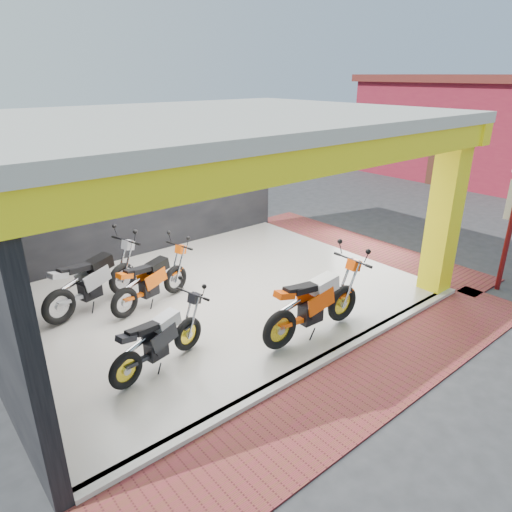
{
  "coord_description": "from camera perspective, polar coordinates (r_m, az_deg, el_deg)",
  "views": [
    {
      "loc": [
        -4.78,
        -5.07,
        4.34
      ],
      "look_at": [
        0.71,
        1.52,
        0.9
      ],
      "focal_mm": 32.0,
      "sensor_mm": 36.0,
      "label": 1
    }
  ],
  "objects": [
    {
      "name": "showroom_ceiling",
      "position": [
        8.57,
        -6.0,
        16.78
      ],
      "size": [
        8.4,
        6.4,
        0.2
      ],
      "primitive_type": "cube",
      "color": "beige",
      "rests_on": "corner_column"
    },
    {
      "name": "paver_right",
      "position": [
        12.67,
        12.9,
        1.32
      ],
      "size": [
        1.4,
        7.0,
        0.03
      ],
      "primitive_type": "cube",
      "color": "maroon",
      "rests_on": "ground"
    },
    {
      "name": "moto_hero",
      "position": [
        8.31,
        10.86,
        -3.76
      ],
      "size": [
        2.33,
        0.92,
        1.41
      ],
      "primitive_type": null,
      "rotation": [
        0.0,
        0.0,
        -0.03
      ],
      "color": "#FF520A",
      "rests_on": "showroom_floor"
    },
    {
      "name": "header_beam_right",
      "position": [
        11.32,
        11.74,
        16.15
      ],
      "size": [
        0.3,
        6.4,
        0.4
      ],
      "primitive_type": "cube",
      "color": "#FEF015",
      "rests_on": "corner_column"
    },
    {
      "name": "header_beam_front",
      "position": [
        6.36,
        9.84,
        12.12
      ],
      "size": [
        8.4,
        0.3,
        0.4
      ],
      "primitive_type": "cube",
      "color": "#FEF015",
      "rests_on": "corner_column"
    },
    {
      "name": "moto_row_b",
      "position": [
        9.39,
        -10.16,
        -1.28
      ],
      "size": [
        2.1,
        1.18,
        1.21
      ],
      "primitive_type": null,
      "rotation": [
        0.0,
        0.0,
        0.23
      ],
      "color": "#EF570A",
      "rests_on": "showroom_floor"
    },
    {
      "name": "floor_kerb",
      "position": [
        7.6,
        8.36,
        -12.82
      ],
      "size": [
        8.0,
        0.2,
        0.1
      ],
      "primitive_type": "cube",
      "color": "beige",
      "rests_on": "ground"
    },
    {
      "name": "back_wall",
      "position": [
        11.53,
        -14.43,
        8.19
      ],
      "size": [
        8.2,
        0.2,
        3.5
      ],
      "primitive_type": "cube",
      "color": "black",
      "rests_on": "ground"
    },
    {
      "name": "paver_front",
      "position": [
        7.23,
        13.08,
        -15.57
      ],
      "size": [
        9.0,
        1.4,
        0.03
      ],
      "primitive_type": "cube",
      "color": "maroon",
      "rests_on": "ground"
    },
    {
      "name": "moto_row_d",
      "position": [
        9.55,
        -16.52,
        -0.99
      ],
      "size": [
        2.37,
        1.4,
        1.36
      ],
      "primitive_type": null,
      "rotation": [
        0.0,
        0.0,
        0.27
      ],
      "color": "#999BA0",
      "rests_on": "showroom_floor"
    },
    {
      "name": "showroom_floor",
      "position": [
        9.55,
        -5.17,
        -4.93
      ],
      "size": [
        8.0,
        6.0,
        0.1
      ],
      "primitive_type": "cube",
      "color": "beige",
      "rests_on": "ground"
    },
    {
      "name": "signpost",
      "position": [
        10.74,
        29.21,
        3.19
      ],
      "size": [
        0.1,
        0.36,
        2.58
      ],
      "rotation": [
        0.0,
        0.0,
        -0.01
      ],
      "color": "#580D0F",
      "rests_on": "ground"
    },
    {
      "name": "ground",
      "position": [
        8.21,
        3.0,
        -10.1
      ],
      "size": [
        80.0,
        80.0,
        0.0
      ],
      "primitive_type": "plane",
      "color": "#2D2D30",
      "rests_on": "ground"
    },
    {
      "name": "moto_row_a",
      "position": [
        7.46,
        -8.62,
        -7.8
      ],
      "size": [
        2.01,
        1.11,
        1.16
      ],
      "primitive_type": null,
      "rotation": [
        0.0,
        0.0,
        0.22
      ],
      "color": "black",
      "rests_on": "showroom_floor"
    },
    {
      "name": "corner_column",
      "position": [
        9.91,
        22.54,
        5.01
      ],
      "size": [
        0.5,
        0.5,
        3.5
      ],
      "primitive_type": "cube",
      "color": "#FEF015",
      "rests_on": "ground"
    }
  ]
}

